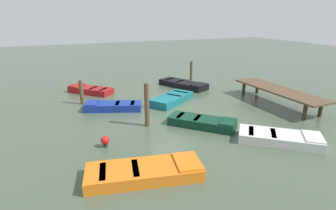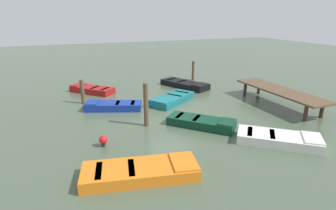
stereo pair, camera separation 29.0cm
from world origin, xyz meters
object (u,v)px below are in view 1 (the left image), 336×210
at_px(rowboat_blue, 113,106).
at_px(mooring_piling_far_left, 147,105).
at_px(rowboat_dark_green, 202,122).
at_px(mooring_piling_far_right, 82,92).
at_px(dock_segment, 279,91).
at_px(rowboat_teal, 171,99).
at_px(mooring_piling_center, 191,71).
at_px(marker_buoy, 105,141).
at_px(rowboat_orange, 145,171).
at_px(rowboat_black, 183,84).
at_px(rowboat_red, 90,90).
at_px(rowboat_white, 280,138).

height_order(rowboat_blue, mooring_piling_far_left, mooring_piling_far_left).
height_order(rowboat_dark_green, mooring_piling_far_right, mooring_piling_far_right).
height_order(dock_segment, mooring_piling_far_left, mooring_piling_far_left).
distance_m(rowboat_teal, mooring_piling_far_right, 5.42).
height_order(mooring_piling_far_left, mooring_piling_center, mooring_piling_far_left).
distance_m(rowboat_blue, rowboat_teal, 3.61).
relative_size(rowboat_dark_green, mooring_piling_center, 2.01).
bearing_deg(marker_buoy, mooring_piling_far_right, -178.22).
distance_m(rowboat_orange, marker_buoy, 2.81).
relative_size(rowboat_teal, mooring_piling_center, 2.20).
relative_size(rowboat_black, mooring_piling_far_right, 2.70).
distance_m(rowboat_blue, rowboat_orange, 7.09).
height_order(rowboat_red, marker_buoy, marker_buoy).
bearing_deg(rowboat_black, dock_segment, 4.63).
xyz_separation_m(rowboat_white, mooring_piling_far_right, (-8.66, -7.03, 0.52)).
xyz_separation_m(rowboat_dark_green, rowboat_teal, (-4.02, 0.15, -0.00)).
xyz_separation_m(mooring_piling_far_left, marker_buoy, (1.42, -2.30, -0.78)).
height_order(rowboat_blue, mooring_piling_far_right, mooring_piling_far_right).
xyz_separation_m(rowboat_black, mooring_piling_center, (-1.85, 1.63, 0.56)).
xyz_separation_m(mooring_piling_far_left, mooring_piling_center, (-7.80, 6.54, -0.29)).
xyz_separation_m(dock_segment, rowboat_blue, (-2.96, -9.26, -0.63)).
height_order(rowboat_white, marker_buoy, marker_buoy).
height_order(dock_segment, mooring_piling_center, mooring_piling_center).
distance_m(dock_segment, rowboat_blue, 9.74).
height_order(mooring_piling_far_right, mooring_piling_far_left, mooring_piling_far_left).
relative_size(rowboat_black, rowboat_teal, 1.17).
distance_m(dock_segment, mooring_piling_center, 7.98).
height_order(rowboat_teal, mooring_piling_center, mooring_piling_center).
bearing_deg(rowboat_red, rowboat_black, -142.32).
relative_size(mooring_piling_far_left, marker_buoy, 4.42).
bearing_deg(mooring_piling_far_right, rowboat_white, 39.06).
bearing_deg(rowboat_red, dock_segment, -168.28).
bearing_deg(rowboat_red, mooring_piling_far_right, 118.00).
bearing_deg(rowboat_red, mooring_piling_far_left, 150.60).
relative_size(dock_segment, rowboat_red, 2.01).
distance_m(rowboat_white, mooring_piling_far_left, 6.06).
xyz_separation_m(rowboat_white, rowboat_teal, (-6.84, -1.95, 0.00)).
bearing_deg(dock_segment, mooring_piling_far_left, -89.88).
height_order(mooring_piling_far_right, marker_buoy, mooring_piling_far_right).
bearing_deg(mooring_piling_center, rowboat_orange, -34.02).
bearing_deg(mooring_piling_far_right, rowboat_teal, 70.25).
bearing_deg(mooring_piling_center, rowboat_blue, -57.42).
height_order(rowboat_orange, rowboat_teal, same).
height_order(rowboat_white, mooring_piling_far_left, mooring_piling_far_left).
height_order(dock_segment, mooring_piling_far_right, mooring_piling_far_right).
xyz_separation_m(rowboat_red, mooring_piling_far_right, (2.29, -0.79, 0.52)).
height_order(rowboat_red, mooring_piling_center, mooring_piling_center).
xyz_separation_m(rowboat_dark_green, mooring_piling_far_left, (-1.10, -2.43, 0.84)).
bearing_deg(mooring_piling_far_left, mooring_piling_far_right, -152.23).
xyz_separation_m(rowboat_orange, rowboat_teal, (-7.03, 4.08, 0.00)).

